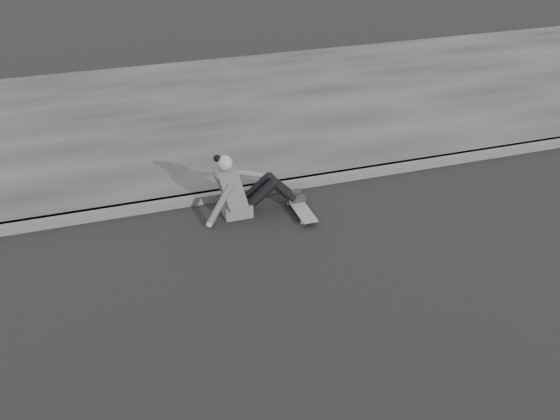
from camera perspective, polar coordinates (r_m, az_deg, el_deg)
The scene contains 5 objects.
ground at distance 7.36m, azimuth 16.47°, elevation -5.73°, with size 80.00×80.00×0.00m, color black.
curb at distance 9.21m, azimuth 7.90°, elevation 3.44°, with size 24.00×0.16×0.12m, color #535353.
sidewalk at distance 11.76m, azimuth 1.54°, elevation 9.78°, with size 24.00×6.00×0.12m, color #393939.
skateboard at distance 8.18m, azimuth 1.89°, elevation 0.14°, with size 0.20×0.78×0.09m.
seated_woman at distance 8.05m, azimuth -3.60°, elevation 1.93°, with size 1.38×0.46×0.88m.
Camera 1 is at (-3.77, -4.75, 4.18)m, focal length 40.00 mm.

